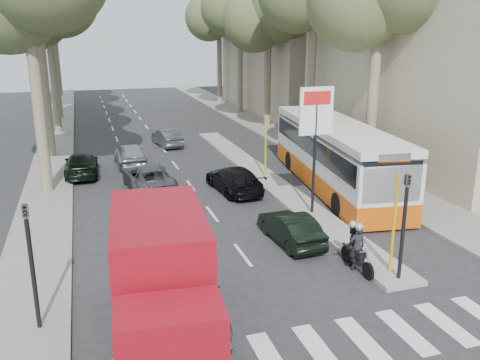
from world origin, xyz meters
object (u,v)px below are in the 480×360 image
(silver_hatchback, at_px, (196,304))
(motorcycle, at_px, (354,247))
(red_truck, at_px, (161,277))
(dark_hatchback, at_px, (291,228))
(city_bus, at_px, (335,154))

(silver_hatchback, distance_m, motorcycle, 6.19)
(red_truck, bearing_deg, dark_hatchback, 45.32)
(red_truck, bearing_deg, silver_hatchback, 22.05)
(silver_hatchback, xyz_separation_m, city_bus, (9.64, 10.57, 1.13))
(silver_hatchback, bearing_deg, red_truck, 21.69)
(silver_hatchback, xyz_separation_m, red_truck, (-0.95, -0.30, 1.10))
(silver_hatchback, distance_m, dark_hatchback, 6.50)
(red_truck, bearing_deg, motorcycle, 22.42)
(silver_hatchback, height_order, city_bus, city_bus)
(dark_hatchback, bearing_deg, motorcycle, 111.44)
(city_bus, bearing_deg, dark_hatchback, -121.92)
(silver_hatchback, height_order, motorcycle, motorcycle)
(silver_hatchback, xyz_separation_m, motorcycle, (5.90, 1.88, 0.13))
(dark_hatchback, distance_m, city_bus, 7.92)
(dark_hatchback, distance_m, red_truck, 7.49)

